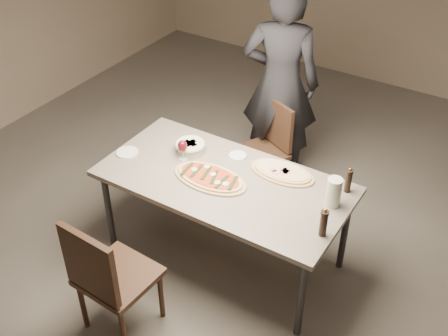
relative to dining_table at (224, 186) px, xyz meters
The scene contains 14 objects.
room 0.71m from the dining_table, ahead, with size 7.00×7.00×7.00m.
dining_table is the anchor object (origin of this frame).
zucchini_pizza 0.12m from the dining_table, 147.43° to the right, with size 0.57×0.32×0.05m.
ham_pizza 0.43m from the dining_table, 41.15° to the left, with size 0.49×0.27×0.04m.
bread_basket 0.45m from the dining_table, 158.09° to the left, with size 0.23×0.23×0.08m.
oil_dish 0.31m from the dining_table, 102.08° to the left, with size 0.13×0.13×0.02m.
pepper_mill_left 0.88m from the dining_table, 23.01° to the left, with size 0.05×0.05×0.20m.
pepper_mill_right 0.86m from the dining_table, 10.94° to the right, with size 0.05×0.05×0.21m.
carafe 0.80m from the dining_table, 10.97° to the left, with size 0.10×0.10×0.21m.
wine_glass 0.43m from the dining_table, behind, with size 0.07×0.07×0.16m.
side_plate 0.81m from the dining_table, behind, with size 0.17×0.17×0.01m.
chair_near 1.04m from the dining_table, 103.85° to the right, with size 0.48×0.48×0.96m.
chair_far 0.98m from the dining_table, 98.89° to the left, with size 0.53×0.53×0.84m.
diner 1.25m from the dining_table, 98.78° to the left, with size 0.67×0.44×1.84m, color black.
Camera 1 is at (1.69, -2.70, 3.18)m, focal length 45.00 mm.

